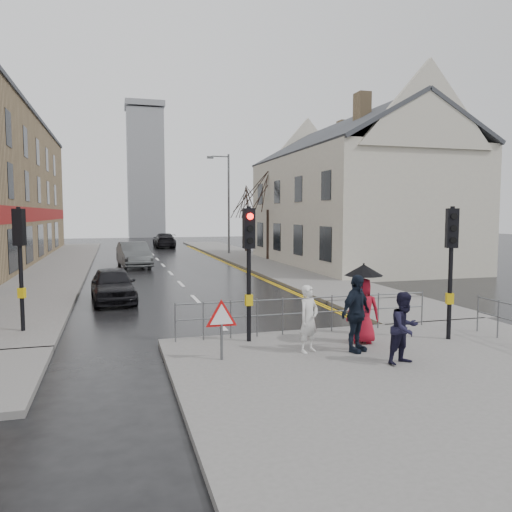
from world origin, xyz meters
TOP-DOWN VIEW (x-y plane):
  - ground at (0.00, 0.00)m, footprint 120.00×120.00m
  - near_pavement at (3.00, -3.50)m, footprint 10.00×9.00m
  - left_pavement at (-6.50, 23.00)m, footprint 4.00×44.00m
  - right_pavement at (6.50, 25.00)m, footprint 4.00×40.00m
  - pavement_bridge_right at (6.50, 3.00)m, footprint 4.00×4.20m
  - building_right_cream at (12.00, 18.00)m, footprint 9.00×16.40m
  - church_tower at (1.50, 62.00)m, footprint 5.00×5.00m
  - traffic_signal_near_left at (0.20, 0.20)m, footprint 0.28×0.27m
  - traffic_signal_near_right at (5.20, -1.00)m, footprint 0.34×0.33m
  - traffic_signal_far_left at (-5.50, 3.00)m, footprint 0.34×0.33m
  - guard_railing_front at (1.95, 0.60)m, footprint 7.14×0.04m
  - warning_sign at (-0.80, -1.21)m, footprint 0.80×0.07m
  - street_lamp at (5.82, 28.00)m, footprint 1.83×0.25m
  - tree_near at (7.50, 22.00)m, footprint 2.40×2.40m
  - tree_far at (8.00, 30.00)m, footprint 2.40×2.40m
  - pedestrian_a at (1.28, -1.15)m, footprint 0.68×0.60m
  - pedestrian_b at (2.91, -2.55)m, footprint 0.89×0.78m
  - pedestrian_with_umbrella at (2.88, -0.75)m, footprint 0.96×0.96m
  - pedestrian_d at (2.35, -1.42)m, footprint 1.14×0.92m
  - car_parked at (-3.12, 7.82)m, footprint 1.84×3.99m
  - car_mid at (-1.87, 20.28)m, footprint 2.15×4.94m
  - car_far at (1.73, 38.13)m, footprint 2.07×4.99m

SIDE VIEW (x-z plane):
  - ground at x=0.00m, z-range 0.00..0.00m
  - near_pavement at x=3.00m, z-range 0.00..0.14m
  - left_pavement at x=-6.50m, z-range 0.00..0.14m
  - right_pavement at x=6.50m, z-range 0.00..0.14m
  - pavement_bridge_right at x=6.50m, z-range 0.00..0.14m
  - car_parked at x=-3.12m, z-range 0.00..1.32m
  - car_far at x=1.73m, z-range 0.00..1.44m
  - car_mid at x=-1.87m, z-range 0.00..1.58m
  - guard_railing_front at x=1.95m, z-range 0.36..1.36m
  - pedestrian_b at x=2.91m, z-range 0.14..1.69m
  - pedestrian_a at x=1.28m, z-range 0.14..1.70m
  - warning_sign at x=-0.80m, z-range 0.37..1.72m
  - pedestrian_d at x=2.35m, z-range 0.14..1.95m
  - pedestrian_with_umbrella at x=2.88m, z-range 0.25..2.22m
  - traffic_signal_near_left at x=0.20m, z-range 0.76..4.16m
  - traffic_signal_near_right at x=5.20m, z-range 0.76..4.16m
  - traffic_signal_far_left at x=-5.50m, z-range 0.76..4.16m
  - tree_far at x=8.00m, z-range 1.60..7.24m
  - street_lamp at x=5.82m, z-range 0.71..8.71m
  - building_right_cream at x=12.00m, z-range -0.27..9.83m
  - tree_near at x=7.50m, z-range 1.85..8.43m
  - church_tower at x=1.50m, z-range 0.00..18.00m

